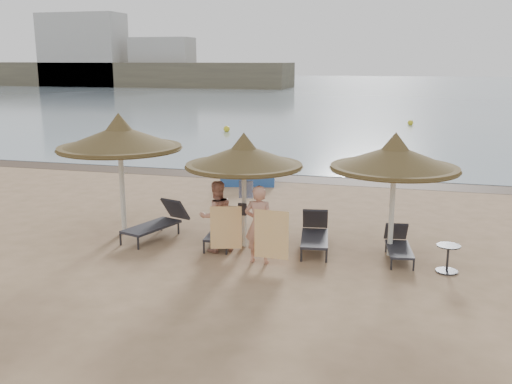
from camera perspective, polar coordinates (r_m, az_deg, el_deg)
ground at (r=13.45m, az=-1.50°, el=-6.72°), size 160.00×160.00×0.00m
sea at (r=92.32m, az=12.82°, el=10.01°), size 200.00×140.00×0.03m
wet_sand_strip at (r=22.30m, az=5.30°, el=1.28°), size 200.00×1.60×0.01m
far_shore at (r=94.43m, az=-2.88°, el=12.14°), size 150.00×54.80×12.00m
palapa_left at (r=15.30m, az=-13.49°, el=5.27°), size 3.25×3.25×3.23m
palapa_center at (r=13.81m, az=-1.22°, el=3.58°), size 2.88×2.88×2.86m
palapa_right at (r=13.49m, az=13.71°, el=3.32°), size 2.98×2.98×2.96m
lounger_far_left at (r=15.22m, az=-9.71°, el=-2.93°), size 1.25×2.12×0.90m
lounger_near_left at (r=14.63m, az=-3.18°, el=-3.55°), size 0.77×1.90×0.83m
lounger_near_right at (r=14.19m, az=5.89°, el=-4.08°), size 0.91×1.99×0.86m
lounger_far_right at (r=13.87m, az=14.04°, el=-5.08°), size 0.75×1.67×0.72m
side_table at (r=13.26m, az=18.61°, el=-6.40°), size 0.51×0.51×0.62m
person_left at (r=13.75m, az=-3.98°, el=-1.88°), size 1.11×1.03×2.03m
person_right at (r=12.92m, az=0.30°, el=-2.64°), size 0.99×0.66×2.11m
towel_left at (r=13.40m, az=-3.02°, el=-3.59°), size 0.72×0.22×1.04m
towel_right at (r=12.69m, az=1.54°, el=-4.28°), size 0.80×0.08×1.12m
bag_patterned at (r=14.15m, az=-1.00°, el=0.26°), size 0.35×0.14×0.43m
bag_dark at (r=13.93m, az=-1.37°, el=-1.74°), size 0.21×0.10×0.29m
pedal_boat at (r=21.33m, az=-0.86°, el=1.72°), size 2.18×1.56×0.92m
buoy_left at (r=36.73m, az=-2.95°, el=6.32°), size 0.41×0.41×0.41m
buoy_mid at (r=41.86m, az=15.19°, el=6.71°), size 0.40×0.40×0.40m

